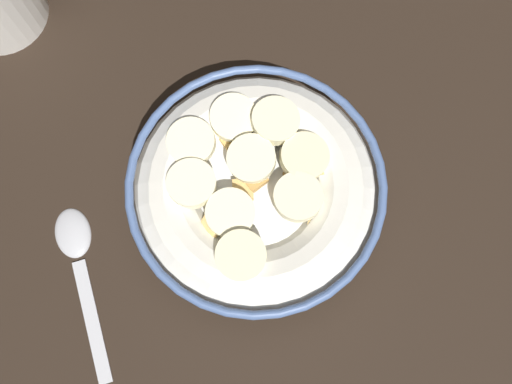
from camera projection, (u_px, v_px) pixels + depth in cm
name	position (u px, v px, depth cm)	size (l,w,h in cm)	color
ground_plane	(256.00, 205.00, 42.26)	(100.98, 100.98, 2.00)	black
cereal_bowl	(256.00, 192.00, 38.44)	(17.95, 17.95, 6.08)	silver
spoon	(77.00, 259.00, 39.86)	(3.47, 13.13, 0.80)	#B7B7BC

